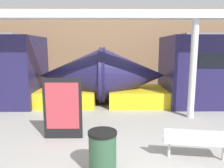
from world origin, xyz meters
TOP-DOWN VIEW (x-y plane):
  - station_wall at (0.00, 10.67)m, footprint 56.00×0.20m
  - bench_near at (1.67, 1.18)m, footprint 1.59×0.67m
  - trash_bin at (-0.50, 0.66)m, footprint 0.60×0.60m
  - poster_board at (-1.69, 2.45)m, footprint 1.10×0.07m
  - support_column_near at (2.67, 4.34)m, footprint 0.25×0.25m
  - canopy_beam at (2.67, 4.34)m, footprint 28.00×0.60m

SIDE VIEW (x-z plane):
  - trash_bin at x=-0.50m, z-range 0.00..0.92m
  - bench_near at x=1.67m, z-range 0.09..0.87m
  - poster_board at x=-1.69m, z-range 0.01..1.77m
  - support_column_near at x=2.67m, z-range 0.00..3.58m
  - station_wall at x=0.00m, z-range 0.00..5.00m
  - canopy_beam at x=2.67m, z-range 3.58..3.86m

